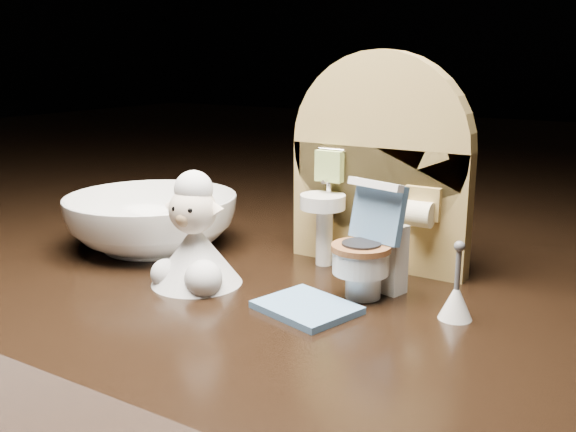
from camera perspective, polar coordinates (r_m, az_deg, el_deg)
name	(u,v)px	position (r m, az deg, el deg)	size (l,w,h in m)	color
backdrop_panel	(377,175)	(0.45, 7.96, 3.64)	(0.13, 0.05, 0.15)	#A48649
toy_toilet	(371,254)	(0.40, 7.40, -3.34)	(0.04, 0.05, 0.07)	white
bath_mat	(307,307)	(0.38, 1.67, -8.13)	(0.05, 0.04, 0.00)	#5985B5
toilet_brush	(456,299)	(0.38, 14.71, -7.12)	(0.02, 0.02, 0.05)	white
plush_lamb	(195,245)	(0.42, -8.30, -2.56)	(0.06, 0.06, 0.08)	silver
ceramic_bowl	(152,222)	(0.51, -12.00, -0.49)	(0.13, 0.13, 0.04)	white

